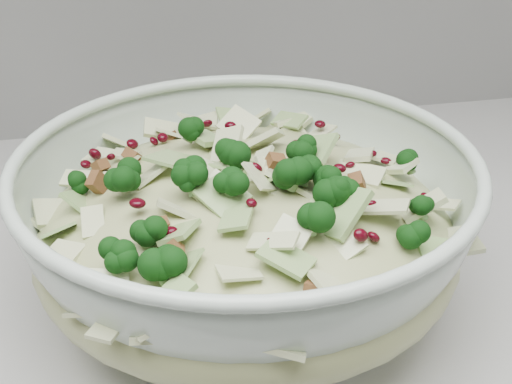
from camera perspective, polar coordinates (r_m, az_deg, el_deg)
mixing_bowl at (r=0.54m, az=-0.76°, el=-3.25°), size 0.34×0.34×0.14m
salad at (r=0.53m, az=-0.78°, el=-1.22°), size 0.35×0.35×0.14m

